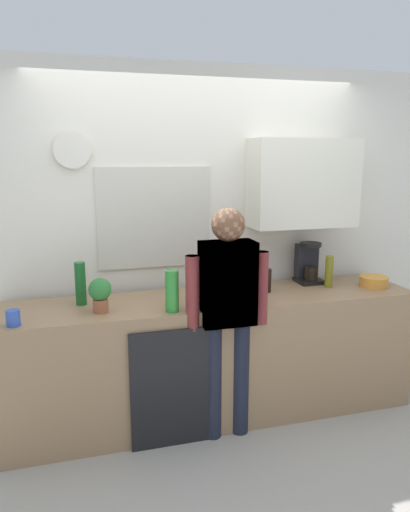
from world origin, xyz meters
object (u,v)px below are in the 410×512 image
cup_blue_mug (13,318)px  mixing_bowl (374,281)px  cup_white_mug (251,286)px  coffee_maker (308,264)px  bottle_dark_sauce (268,280)px  bottle_olive_oil (329,272)px  person_at_sink (227,305)px  person_guest (227,305)px  bottle_green_wine (81,284)px  bottle_clear_soda (172,291)px  potted_plant (100,293)px  cup_terracotta_mug (217,294)px

cup_blue_mug → mixing_bowl: bearing=3.9°
cup_blue_mug → cup_white_mug: bearing=10.4°
coffee_maker → bottle_dark_sauce: (-0.43, -0.19, -0.06)m
bottle_dark_sauce → bottle_olive_oil: bearing=-0.5°
person_at_sink → person_guest: 0.00m
mixing_bowl → bottle_olive_oil: bearing=168.1°
bottle_dark_sauce → bottle_green_wine: bottle_green_wine is taller
bottle_clear_soda → potted_plant: (-0.46, 0.11, -0.01)m
bottle_dark_sauce → mixing_bowl: size_ratio=0.82×
bottle_clear_soda → person_guest: size_ratio=0.17×
bottle_olive_oil → bottle_clear_soda: size_ratio=0.89×
bottle_green_wine → person_at_sink: (0.93, -0.39, -0.12)m
coffee_maker → bottle_olive_oil: bearing=-67.3°
cup_terracotta_mug → bottle_clear_soda: bearing=-156.5°
coffee_maker → bottle_clear_soda: coffee_maker is taller
bottle_clear_soda → cup_blue_mug: bottle_clear_soda is taller
bottle_olive_oil → cup_terracotta_mug: size_ratio=2.72×
cup_terracotta_mug → cup_white_mug: size_ratio=0.97×
bottle_green_wine → mixing_bowl: size_ratio=1.36×
bottle_green_wine → cup_blue_mug: bearing=-141.5°
bottle_green_wine → cup_terracotta_mug: (0.93, -0.16, -0.10)m
cup_blue_mug → mixing_bowl: (2.64, 0.18, -0.01)m
cup_blue_mug → mixing_bowl: cup_blue_mug is taller
cup_blue_mug → person_at_sink: person_at_sink is taller
bottle_olive_oil → potted_plant: (-1.76, -0.13, 0.01)m
bottle_green_wine → cup_blue_mug: size_ratio=3.00×
person_at_sink → bottle_clear_soda: bearing=170.5°
cup_terracotta_mug → person_guest: person_guest is taller
bottle_olive_oil → mixing_bowl: (0.36, -0.08, -0.08)m
coffee_maker → person_at_sink: person_at_sink is taller
cup_white_mug → mixing_bowl: size_ratio=0.43×
person_at_sink → cup_blue_mug: bearing=179.2°
bottle_dark_sauce → coffee_maker: bearing=23.3°
cup_white_mug → person_guest: size_ratio=0.06×
bottle_green_wine → cup_blue_mug: (-0.41, -0.33, -0.10)m
coffee_maker → cup_white_mug: size_ratio=3.47×
mixing_bowl → person_at_sink: (-1.30, -0.25, -0.01)m
bottle_green_wine → cup_white_mug: size_ratio=3.16×
cup_blue_mug → potted_plant: potted_plant is taller
cup_blue_mug → mixing_bowl: 2.65m
bottle_green_wine → person_guest: person_guest is taller
coffee_maker → bottle_clear_soda: size_ratio=1.18×
cup_white_mug → mixing_bowl: 0.99m
potted_plant → person_guest: 0.84m
bottle_green_wine → mixing_bowl: (2.23, -0.15, -0.11)m
coffee_maker → person_guest: size_ratio=0.21×
coffee_maker → bottle_dark_sauce: coffee_maker is taller
bottle_dark_sauce → potted_plant: potted_plant is taller
bottle_clear_soda → mixing_bowl: (1.66, 0.17, -0.10)m
cup_terracotta_mug → person_guest: 0.23m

